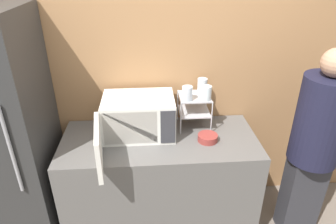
# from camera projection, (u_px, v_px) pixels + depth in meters

# --- Properties ---
(wall_back) EXTENTS (8.00, 0.06, 2.60)m
(wall_back) POSITION_uv_depth(u_px,v_px,m) (157.00, 73.00, 2.54)
(wall_back) COLOR #9E7047
(wall_back) RESTS_ON ground_plane
(counter) EXTENTS (1.57, 0.69, 0.88)m
(counter) POSITION_uv_depth(u_px,v_px,m) (160.00, 182.00, 2.60)
(counter) COLOR #595654
(counter) RESTS_ON ground_plane
(microwave) EXTENTS (0.59, 0.84, 0.31)m
(microwave) POSITION_uv_depth(u_px,v_px,m) (137.00, 117.00, 2.38)
(microwave) COLOR silver
(microwave) RESTS_ON counter
(dish_rack) EXTENTS (0.26, 0.26, 0.28)m
(dish_rack) POSITION_uv_depth(u_px,v_px,m) (194.00, 104.00, 2.48)
(dish_rack) COLOR #B2B2B7
(dish_rack) RESTS_ON counter
(glass_front_left) EXTENTS (0.08, 0.08, 0.12)m
(glass_front_left) POSITION_uv_depth(u_px,v_px,m) (187.00, 93.00, 2.34)
(glass_front_left) COLOR silver
(glass_front_left) RESTS_ON dish_rack
(glass_back_right) EXTENTS (0.08, 0.08, 0.12)m
(glass_back_right) POSITION_uv_depth(u_px,v_px,m) (202.00, 85.00, 2.49)
(glass_back_right) COLOR silver
(glass_back_right) RESTS_ON dish_rack
(glass_front_right) EXTENTS (0.08, 0.08, 0.12)m
(glass_front_right) POSITION_uv_depth(u_px,v_px,m) (206.00, 93.00, 2.35)
(glass_front_right) COLOR silver
(glass_front_right) RESTS_ON dish_rack
(bowl) EXTENTS (0.16, 0.16, 0.05)m
(bowl) POSITION_uv_depth(u_px,v_px,m) (208.00, 138.00, 2.35)
(bowl) COLOR maroon
(bowl) RESTS_ON counter
(person) EXTENTS (0.37, 0.37, 1.64)m
(person) POSITION_uv_depth(u_px,v_px,m) (315.00, 141.00, 2.30)
(person) COLOR #2D2D33
(person) RESTS_ON ground_plane
(refrigerator) EXTENTS (0.61, 0.69, 1.90)m
(refrigerator) POSITION_uv_depth(u_px,v_px,m) (7.00, 136.00, 2.29)
(refrigerator) COLOR #2D2D2D
(refrigerator) RESTS_ON ground_plane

